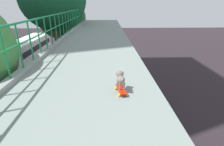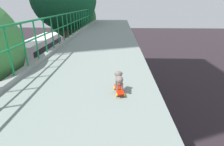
# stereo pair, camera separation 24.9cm
# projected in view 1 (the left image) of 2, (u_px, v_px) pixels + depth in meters

# --- Properties ---
(city_bus) EXTENTS (2.76, 10.82, 3.47)m
(city_bus) POSITION_uv_depth(u_px,v_px,m) (29.00, 50.00, 23.85)
(city_bus) COLOR white
(city_bus) RESTS_ON ground
(roadside_tree_farthest) EXTENTS (4.72, 4.72, 8.67)m
(roadside_tree_farthest) POSITION_uv_depth(u_px,v_px,m) (62.00, 18.00, 17.39)
(roadside_tree_farthest) COLOR #4D302F
(roadside_tree_farthest) RESTS_ON ground
(toy_skateboard) EXTENTS (0.23, 0.48, 0.09)m
(toy_skateboard) POSITION_uv_depth(u_px,v_px,m) (121.00, 89.00, 3.49)
(toy_skateboard) COLOR red
(toy_skateboard) RESTS_ON overpass_deck
(small_dog) EXTENTS (0.19, 0.35, 0.33)m
(small_dog) POSITION_uv_depth(u_px,v_px,m) (121.00, 78.00, 3.47)
(small_dog) COLOR slate
(small_dog) RESTS_ON toy_skateboard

